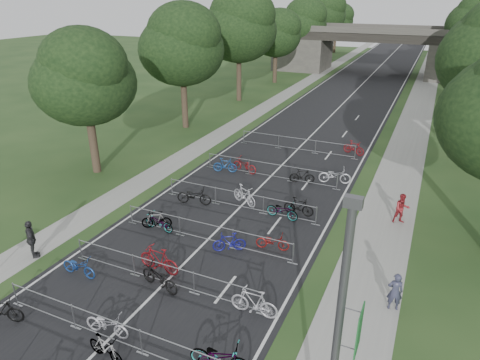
# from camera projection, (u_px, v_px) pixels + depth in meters

# --- Properties ---
(road) EXTENTS (11.00, 140.00, 0.01)m
(road) POSITION_uv_depth(u_px,v_px,m) (354.00, 92.00, 54.17)
(road) COLOR black
(road) RESTS_ON ground
(sidewalk_right) EXTENTS (3.00, 140.00, 0.01)m
(sidewalk_right) POSITION_uv_depth(u_px,v_px,m) (422.00, 98.00, 51.12)
(sidewalk_right) COLOR gray
(sidewalk_right) RESTS_ON ground
(sidewalk_left) EXTENTS (2.00, 140.00, 0.01)m
(sidewalk_left) POSITION_uv_depth(u_px,v_px,m) (297.00, 87.00, 57.03)
(sidewalk_left) COLOR gray
(sidewalk_left) RESTS_ON ground
(lane_markings) EXTENTS (0.12, 140.00, 0.00)m
(lane_markings) POSITION_uv_depth(u_px,v_px,m) (354.00, 92.00, 54.17)
(lane_markings) COLOR silver
(lane_markings) RESTS_ON ground
(overpass_bridge) EXTENTS (31.00, 8.00, 7.05)m
(overpass_bridge) POSITION_uv_depth(u_px,v_px,m) (376.00, 50.00, 65.24)
(overpass_bridge) COLOR #403D39
(overpass_bridge) RESTS_ON ground
(lamppost) EXTENTS (0.61, 0.65, 8.21)m
(lamppost) POSITION_uv_depth(u_px,v_px,m) (336.00, 359.00, 9.32)
(lamppost) COLOR #4C4C51
(lamppost) RESTS_ON ground
(tree_left_0) EXTENTS (6.72, 6.72, 10.25)m
(tree_left_0) POSITION_uv_depth(u_px,v_px,m) (84.00, 79.00, 27.54)
(tree_left_0) COLOR #33261C
(tree_left_0) RESTS_ON ground
(tree_left_1) EXTENTS (7.56, 7.56, 11.53)m
(tree_left_1) POSITION_uv_depth(u_px,v_px,m) (182.00, 46.00, 37.20)
(tree_left_1) COLOR #33261C
(tree_left_1) RESTS_ON ground
(tree_left_2) EXTENTS (8.40, 8.40, 12.81)m
(tree_left_2) POSITION_uv_depth(u_px,v_px,m) (239.00, 27.00, 46.86)
(tree_left_2) COLOR #33261C
(tree_left_2) RESTS_ON ground
(tree_left_3) EXTENTS (6.72, 6.72, 10.25)m
(tree_left_3) POSITION_uv_depth(u_px,v_px,m) (277.00, 34.00, 57.51)
(tree_left_3) COLOR #33261C
(tree_left_3) RESTS_ON ground
(tree_left_4) EXTENTS (7.56, 7.56, 11.53)m
(tree_left_4) POSITION_uv_depth(u_px,v_px,m) (303.00, 22.00, 67.17)
(tree_left_4) COLOR #33261C
(tree_left_4) RESTS_ON ground
(tree_right_4) EXTENTS (8.18, 8.18, 12.47)m
(tree_right_4) POSITION_uv_depth(u_px,v_px,m) (479.00, 23.00, 57.60)
(tree_right_4) COLOR #33261C
(tree_right_4) RESTS_ON ground
(tree_left_5) EXTENTS (8.40, 8.40, 12.81)m
(tree_left_5) POSITION_uv_depth(u_px,v_px,m) (323.00, 14.00, 76.84)
(tree_left_5) COLOR #33261C
(tree_left_5) RESTS_ON ground
(tree_right_5) EXTENTS (6.16, 6.16, 9.39)m
(tree_right_5) POSITION_uv_depth(u_px,v_px,m) (472.00, 31.00, 68.38)
(tree_right_5) COLOR #33261C
(tree_right_5) RESTS_ON ground
(tree_left_6) EXTENTS (6.72, 6.72, 10.25)m
(tree_left_6) POSITION_uv_depth(u_px,v_px,m) (337.00, 20.00, 87.48)
(tree_left_6) COLOR #33261C
(tree_left_6) RESTS_ON ground
(tree_right_6) EXTENTS (7.17, 7.17, 10.93)m
(tree_right_6) POSITION_uv_depth(u_px,v_px,m) (471.00, 21.00, 77.97)
(tree_right_6) COLOR #33261C
(tree_right_6) RESTS_ON ground
(barrier_row_1) EXTENTS (9.70, 0.08, 1.10)m
(barrier_row_1) POSITION_uv_depth(u_px,v_px,m) (106.00, 329.00, 15.32)
(barrier_row_1) COLOR #94969B
(barrier_row_1) RESTS_ON ground
(barrier_row_2) EXTENTS (9.70, 0.08, 1.10)m
(barrier_row_2) POSITION_uv_depth(u_px,v_px,m) (163.00, 274.00, 18.32)
(barrier_row_2) COLOR #94969B
(barrier_row_2) RESTS_ON ground
(barrier_row_3) EXTENTS (9.70, 0.08, 1.10)m
(barrier_row_3) POSITION_uv_depth(u_px,v_px,m) (206.00, 232.00, 21.48)
(barrier_row_3) COLOR #94969B
(barrier_row_3) RESTS_ON ground
(barrier_row_4) EXTENTS (9.70, 0.08, 1.10)m
(barrier_row_4) POSITION_uv_depth(u_px,v_px,m) (239.00, 200.00, 24.81)
(barrier_row_4) COLOR #94969B
(barrier_row_4) RESTS_ON ground
(barrier_row_5) EXTENTS (9.70, 0.08, 1.10)m
(barrier_row_5) POSITION_uv_depth(u_px,v_px,m) (270.00, 170.00, 28.98)
(barrier_row_5) COLOR #94969B
(barrier_row_5) RESTS_ON ground
(barrier_row_6) EXTENTS (9.70, 0.08, 1.10)m
(barrier_row_6) POSITION_uv_depth(u_px,v_px,m) (297.00, 144.00, 33.97)
(barrier_row_6) COLOR #94969B
(barrier_row_6) RESTS_ON ground
(bike_4) EXTENTS (1.85, 1.14, 1.08)m
(bike_4) POSITION_uv_depth(u_px,v_px,m) (0.00, 311.00, 16.20)
(bike_4) COLOR black
(bike_4) RESTS_ON ground
(bike_5) EXTENTS (1.86, 0.76, 0.96)m
(bike_5) POSITION_uv_depth(u_px,v_px,m) (107.00, 324.00, 15.63)
(bike_5) COLOR silver
(bike_5) RESTS_ON ground
(bike_6) EXTENTS (1.70, 0.70, 0.99)m
(bike_6) POSITION_uv_depth(u_px,v_px,m) (106.00, 349.00, 14.53)
(bike_6) COLOR #94969B
(bike_6) RESTS_ON ground
(bike_7) EXTENTS (2.19, 1.04, 1.11)m
(bike_7) POSITION_uv_depth(u_px,v_px,m) (220.00, 357.00, 14.14)
(bike_7) COLOR #94969B
(bike_7) RESTS_ON ground
(bike_8) EXTENTS (1.82, 0.64, 0.95)m
(bike_8) POSITION_uv_depth(u_px,v_px,m) (79.00, 267.00, 18.93)
(bike_8) COLOR navy
(bike_8) RESTS_ON ground
(bike_9) EXTENTS (2.13, 0.71, 1.26)m
(bike_9) POSITION_uv_depth(u_px,v_px,m) (159.00, 260.00, 19.14)
(bike_9) COLOR maroon
(bike_9) RESTS_ON ground
(bike_10) EXTENTS (2.21, 1.18, 1.10)m
(bike_10) POSITION_uv_depth(u_px,v_px,m) (159.00, 278.00, 18.05)
(bike_10) COLOR black
(bike_10) RESTS_ON ground
(bike_11) EXTENTS (1.97, 0.60, 1.18)m
(bike_11) POSITION_uv_depth(u_px,v_px,m) (254.00, 302.00, 16.57)
(bike_11) COLOR #B8B7C0
(bike_11) RESTS_ON ground
(bike_12) EXTENTS (1.65, 1.13, 0.97)m
(bike_12) POSITION_uv_depth(u_px,v_px,m) (157.00, 220.00, 22.78)
(bike_12) COLOR #94969B
(bike_12) RESTS_ON ground
(bike_13) EXTENTS (1.85, 0.78, 0.94)m
(bike_13) POSITION_uv_depth(u_px,v_px,m) (159.00, 222.00, 22.57)
(bike_13) COLOR #94969B
(bike_13) RESTS_ON ground
(bike_14) EXTENTS (1.64, 1.26, 0.99)m
(bike_14) POSITION_uv_depth(u_px,v_px,m) (229.00, 242.00, 20.74)
(bike_14) COLOR navy
(bike_14) RESTS_ON ground
(bike_15) EXTENTS (1.74, 0.86, 0.87)m
(bike_15) POSITION_uv_depth(u_px,v_px,m) (273.00, 242.00, 20.90)
(bike_15) COLOR maroon
(bike_15) RESTS_ON ground
(bike_16) EXTENTS (2.20, 1.16, 1.10)m
(bike_16) POSITION_uv_depth(u_px,v_px,m) (194.00, 196.00, 25.34)
(bike_16) COLOR black
(bike_16) RESTS_ON ground
(bike_17) EXTENTS (2.03, 1.39, 1.20)m
(bike_17) POSITION_uv_depth(u_px,v_px,m) (244.00, 195.00, 25.32)
(bike_17) COLOR silver
(bike_17) RESTS_ON ground
(bike_18) EXTENTS (1.97, 0.87, 1.00)m
(bike_18) POSITION_uv_depth(u_px,v_px,m) (282.00, 210.00, 23.76)
(bike_18) COLOR #94969B
(bike_18) RESTS_ON ground
(bike_19) EXTENTS (1.77, 0.53, 1.06)m
(bike_19) POSITION_uv_depth(u_px,v_px,m) (299.00, 207.00, 24.12)
(bike_19) COLOR black
(bike_19) RESTS_ON ground
(bike_20) EXTENTS (1.78, 0.88, 1.03)m
(bike_20) POSITION_uv_depth(u_px,v_px,m) (225.00, 165.00, 29.92)
(bike_20) COLOR navy
(bike_20) RESTS_ON ground
(bike_21) EXTENTS (2.10, 1.16, 1.04)m
(bike_21) POSITION_uv_depth(u_px,v_px,m) (245.00, 165.00, 29.91)
(bike_21) COLOR maroon
(bike_21) RESTS_ON ground
(bike_22) EXTENTS (1.72, 0.88, 1.00)m
(bike_22) POSITION_uv_depth(u_px,v_px,m) (302.00, 176.00, 28.22)
(bike_22) COLOR black
(bike_22) RESTS_ON ground
(bike_23) EXTENTS (2.21, 1.23, 1.10)m
(bike_23) POSITION_uv_depth(u_px,v_px,m) (335.00, 175.00, 28.17)
(bike_23) COLOR #B5B5BD
(bike_23) RESTS_ON ground
(bike_27) EXTENTS (1.87, 1.10, 1.08)m
(bike_27) POSITION_uv_depth(u_px,v_px,m) (354.00, 148.00, 33.20)
(bike_27) COLOR maroon
(bike_27) RESTS_ON ground
(pedestrian_a) EXTENTS (0.68, 0.53, 1.66)m
(pedestrian_a) POSITION_uv_depth(u_px,v_px,m) (395.00, 292.00, 16.79)
(pedestrian_a) COLOR #303149
(pedestrian_a) RESTS_ON ground
(pedestrian_b) EXTENTS (1.03, 0.94, 1.71)m
(pedestrian_b) POSITION_uv_depth(u_px,v_px,m) (402.00, 209.00, 23.17)
(pedestrian_b) COLOR maroon
(pedestrian_b) RESTS_ON ground
(pedestrian_c) EXTENTS (1.17, 1.05, 1.91)m
(pedestrian_c) POSITION_uv_depth(u_px,v_px,m) (31.00, 240.00, 20.09)
(pedestrian_c) COLOR #27272A
(pedestrian_c) RESTS_ON ground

